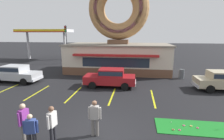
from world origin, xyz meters
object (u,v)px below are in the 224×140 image
at_px(car_red, 110,77).
at_px(pedestrian_blue_sweater_man, 31,131).
at_px(pedestrian_hooded_kid, 95,116).
at_px(trash_bin, 181,74).
at_px(car_champagne, 223,80).
at_px(pedestrian_leather_jacket_man, 52,123).
at_px(pedestrian_clipboard_woman, 24,121).
at_px(car_silver, 16,73).
at_px(traffic_light_pole, 66,39).
at_px(golf_ball, 171,122).

bearing_deg(car_red, pedestrian_blue_sweater_man, -101.60).
relative_size(car_red, pedestrian_blue_sweater_man, 2.95).
bearing_deg(pedestrian_blue_sweater_man, pedestrian_hooded_kid, 30.73).
bearing_deg(trash_bin, car_champagne, -55.67).
distance_m(pedestrian_leather_jacket_man, pedestrian_clipboard_woman, 1.27).
height_order(car_silver, traffic_light_pole, traffic_light_pole).
height_order(golf_ball, car_silver, car_silver).
distance_m(pedestrian_hooded_kid, traffic_light_pole, 20.72).
xyz_separation_m(car_champagne, trash_bin, (-2.41, 3.54, -0.37)).
bearing_deg(pedestrian_leather_jacket_man, pedestrian_hooded_kid, 28.38).
xyz_separation_m(pedestrian_blue_sweater_man, traffic_light_pole, (-6.59, 19.88, 2.86)).
bearing_deg(car_champagne, traffic_light_pole, 148.93).
bearing_deg(car_silver, car_champagne, 0.12).
relative_size(trash_bin, traffic_light_pole, 0.17).
bearing_deg(pedestrian_leather_jacket_man, golf_ball, 25.50).
bearing_deg(car_silver, trash_bin, 12.51).
bearing_deg(pedestrian_hooded_kid, pedestrian_leather_jacket_man, -151.62).
distance_m(car_champagne, pedestrian_hooded_kid, 11.86).
relative_size(golf_ball, pedestrian_clipboard_woman, 0.02).
bearing_deg(pedestrian_clipboard_woman, pedestrian_leather_jacket_man, 0.09).
bearing_deg(car_red, car_silver, 178.36).
distance_m(golf_ball, pedestrian_leather_jacket_man, 5.92).
bearing_deg(pedestrian_blue_sweater_man, golf_ball, 26.78).
distance_m(car_champagne, pedestrian_clipboard_woman, 14.63).
relative_size(golf_ball, pedestrian_leather_jacket_man, 0.02).
bearing_deg(trash_bin, traffic_light_pole, 154.99).
bearing_deg(car_red, pedestrian_hooded_kid, -86.76).
distance_m(pedestrian_clipboard_woman, traffic_light_pole, 20.49).
height_order(car_champagne, trash_bin, car_champagne).
xyz_separation_m(car_red, pedestrian_leather_jacket_man, (-1.17, -8.42, 0.08)).
bearing_deg(traffic_light_pole, car_champagne, -31.07).
relative_size(golf_ball, pedestrian_hooded_kid, 0.02).
distance_m(pedestrian_clipboard_woman, trash_bin, 15.41).
xyz_separation_m(pedestrian_hooded_kid, pedestrian_leather_jacket_man, (-1.60, -0.86, 0.01)).
xyz_separation_m(car_red, car_silver, (-9.22, 0.26, 0.00)).
xyz_separation_m(car_silver, pedestrian_clipboard_woman, (6.78, -8.69, 0.10)).
relative_size(pedestrian_hooded_kid, pedestrian_clipboard_woman, 0.97).
bearing_deg(pedestrian_hooded_kid, car_silver, 140.97).
bearing_deg(traffic_light_pole, pedestrian_clipboard_woman, -72.87).
bearing_deg(golf_ball, pedestrian_clipboard_woman, -158.94).
relative_size(car_red, trash_bin, 4.70).
bearing_deg(pedestrian_blue_sweater_man, trash_bin, 55.61).
xyz_separation_m(pedestrian_blue_sweater_man, pedestrian_clipboard_woman, (-0.61, 0.47, 0.12)).
relative_size(pedestrian_hooded_kid, trash_bin, 1.74).
distance_m(car_silver, trash_bin, 16.51).
xyz_separation_m(golf_ball, trash_bin, (2.78, 9.74, 0.45)).
height_order(car_silver, pedestrian_clipboard_woman, pedestrian_clipboard_woman).
xyz_separation_m(golf_ball, pedestrian_blue_sweater_man, (-5.94, -3.00, 0.80)).
bearing_deg(pedestrian_blue_sweater_man, car_red, 78.40).
height_order(golf_ball, car_champagne, car_champagne).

